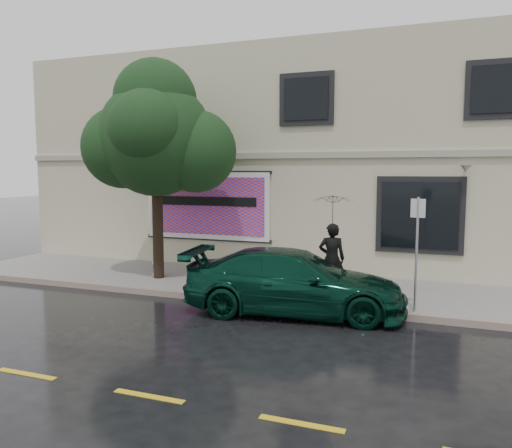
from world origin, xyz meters
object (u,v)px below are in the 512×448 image
(street_tree, at_px, (156,140))
(fire_hydrant, at_px, (158,263))
(car, at_px, (294,282))
(pedestrian, at_px, (332,259))

(street_tree, xyz_separation_m, fire_hydrant, (-0.18, 0.24, -3.49))
(car, bearing_deg, pedestrian, -28.51)
(pedestrian, bearing_deg, car, 55.44)
(fire_hydrant, bearing_deg, car, -28.23)
(pedestrian, distance_m, street_tree, 5.78)
(street_tree, bearing_deg, car, -19.54)
(car, xyz_separation_m, fire_hydrant, (-4.58, 1.80, -0.20))
(pedestrian, relative_size, fire_hydrant, 2.39)
(car, relative_size, fire_hydrant, 6.64)
(car, bearing_deg, fire_hydrant, 61.29)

